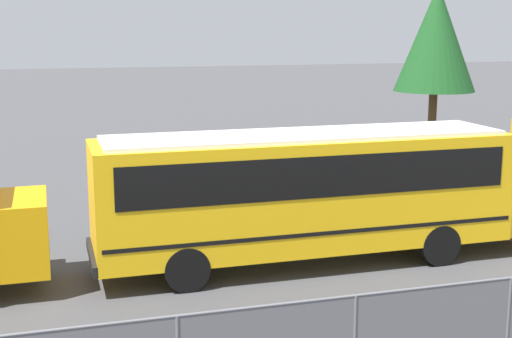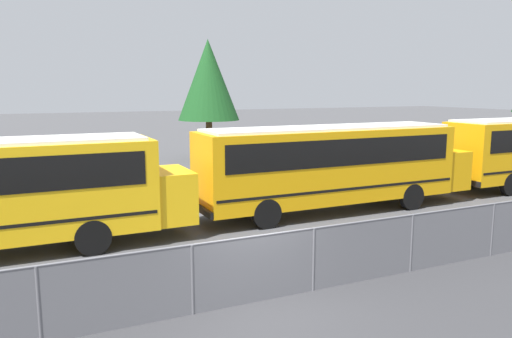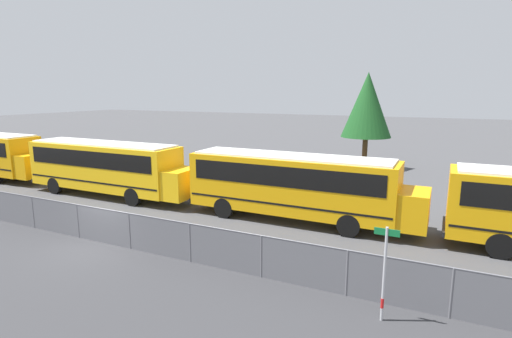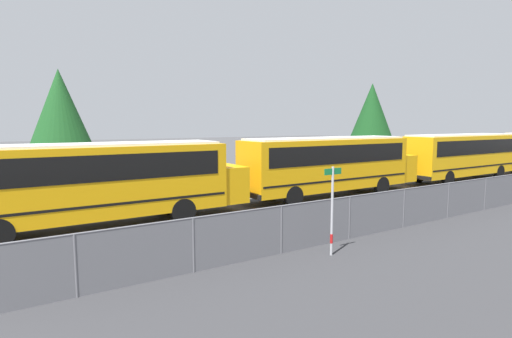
{
  "view_description": "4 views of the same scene",
  "coord_description": "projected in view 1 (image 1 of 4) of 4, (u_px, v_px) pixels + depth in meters",
  "views": [
    {
      "loc": [
        -12.52,
        -10.45,
        6.05
      ],
      "look_at": [
        -7.3,
        7.16,
        2.38
      ],
      "focal_mm": 50.0,
      "sensor_mm": 36.0,
      "label": 1
    },
    {
      "loc": [
        -4.63,
        -9.9,
        4.89
      ],
      "look_at": [
        3.29,
        7.06,
        1.87
      ],
      "focal_mm": 35.0,
      "sensor_mm": 36.0,
      "label": 2
    },
    {
      "loc": [
        13.26,
        -12.15,
        6.58
      ],
      "look_at": [
        4.55,
        6.05,
        2.66
      ],
      "focal_mm": 28.0,
      "sensor_mm": 36.0,
      "label": 3
    },
    {
      "loc": [
        3.28,
        -10.17,
        4.21
      ],
      "look_at": [
        13.36,
        5.68,
        2.07
      ],
      "focal_mm": 28.0,
      "sensor_mm": 36.0,
      "label": 4
    }
  ],
  "objects": [
    {
      "name": "tree_1",
      "position": [
        436.0,
        38.0,
        36.75
      ],
      "size": [
        4.2,
        4.2,
        8.21
      ],
      "color": "#51381E",
      "rests_on": "ground_plane"
    },
    {
      "name": "school_bus_3",
      "position": [
        314.0,
        186.0,
        18.24
      ],
      "size": [
        12.05,
        2.52,
        3.43
      ],
      "color": "yellow",
      "rests_on": "ground_plane"
    }
  ]
}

